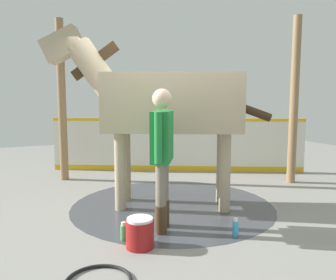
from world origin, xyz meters
The scene contains 10 objects.
ground_plane centered at (0.00, 0.00, -0.01)m, with size 16.00×16.00×0.02m, color gray.
wet_patch centered at (0.15, 0.22, 0.00)m, with size 3.06×3.06×0.00m, color #42444C.
barrier_wall centered at (1.27, 2.46, 0.55)m, with size 5.02×2.56×1.18m.
roof_post_near centered at (-1.15, 2.63, 1.57)m, with size 0.16×0.16×3.14m, color olive.
roof_post_far centered at (2.85, 0.63, 1.57)m, with size 0.16×0.16×3.14m, color olive.
horse centered at (0.03, 0.28, 1.56)m, with size 3.12×1.81×2.68m.
handler centered at (-0.36, -0.61, 1.02)m, with size 0.45×0.61×1.74m.
wash_bucket centered at (-0.79, -0.98, 0.17)m, with size 0.31×0.31×0.33m.
bottle_shampoo centered at (0.34, -1.16, 0.11)m, with size 0.07×0.07×0.23m.
bottle_spray centered at (-0.90, -0.73, 0.10)m, with size 0.08×0.08×0.22m.
Camera 1 is at (-1.94, -4.42, 1.64)m, focal length 36.80 mm.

